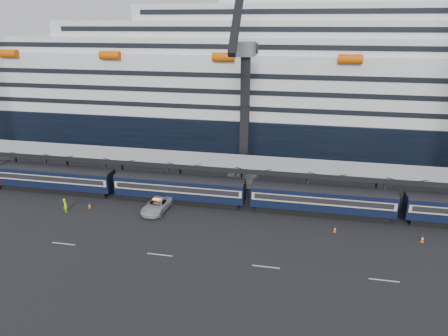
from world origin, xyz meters
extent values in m
plane|color=black|center=(0.00, 0.00, 0.00)|extent=(260.00, 260.00, 0.00)
cube|color=beige|center=(-38.00, -4.00, 0.01)|extent=(3.00, 0.15, 0.02)
cube|color=beige|center=(-26.00, -4.00, 0.01)|extent=(3.00, 0.15, 0.02)
cube|color=beige|center=(-14.00, -4.00, 0.01)|extent=(3.00, 0.15, 0.02)
cube|color=beige|center=(-2.00, -4.00, 0.01)|extent=(3.00, 0.15, 0.02)
cube|color=black|center=(-48.00, 10.00, 0.45)|extent=(17.48, 2.40, 0.90)
cube|color=black|center=(-48.00, 10.00, 2.25)|extent=(19.00, 2.80, 2.70)
cube|color=#C8B58E|center=(-48.00, 10.00, 2.55)|extent=(18.62, 2.92, 1.05)
cube|color=black|center=(-48.00, 10.00, 2.60)|extent=(17.86, 2.98, 0.70)
cube|color=black|center=(-48.00, 10.00, 3.75)|extent=(19.00, 2.50, 0.35)
cube|color=black|center=(-28.00, 10.00, 0.45)|extent=(17.48, 2.40, 0.90)
cube|color=black|center=(-28.00, 10.00, 2.25)|extent=(19.00, 2.80, 2.70)
cube|color=#C8B58E|center=(-28.00, 10.00, 2.55)|extent=(18.62, 2.92, 1.05)
cube|color=black|center=(-28.00, 10.00, 2.60)|extent=(17.86, 2.98, 0.70)
cube|color=black|center=(-28.00, 10.00, 3.75)|extent=(19.00, 2.50, 0.35)
cube|color=black|center=(-8.00, 10.00, 0.45)|extent=(17.48, 2.40, 0.90)
cube|color=black|center=(-8.00, 10.00, 2.25)|extent=(19.00, 2.80, 2.70)
cube|color=#C8B58E|center=(-8.00, 10.00, 2.55)|extent=(18.62, 2.92, 1.05)
cube|color=black|center=(-8.00, 10.00, 2.60)|extent=(17.86, 2.98, 0.70)
cube|color=black|center=(-8.00, 10.00, 3.75)|extent=(19.00, 2.50, 0.35)
cube|color=gray|center=(0.00, 14.00, 5.40)|extent=(130.00, 6.00, 0.25)
cube|color=black|center=(0.00, 11.00, 5.10)|extent=(130.00, 0.25, 0.70)
cube|color=black|center=(0.00, 17.00, 5.10)|extent=(130.00, 0.25, 0.70)
cube|color=black|center=(-60.00, 16.80, 2.70)|extent=(0.25, 0.25, 5.40)
cube|color=black|center=(-50.00, 11.20, 2.70)|extent=(0.25, 0.25, 5.40)
cube|color=black|center=(-50.00, 16.80, 2.70)|extent=(0.25, 0.25, 5.40)
cube|color=black|center=(-40.00, 11.20, 2.70)|extent=(0.25, 0.25, 5.40)
cube|color=black|center=(-40.00, 16.80, 2.70)|extent=(0.25, 0.25, 5.40)
cube|color=black|center=(-30.00, 11.20, 2.70)|extent=(0.25, 0.25, 5.40)
cube|color=black|center=(-30.00, 16.80, 2.70)|extent=(0.25, 0.25, 5.40)
cube|color=black|center=(-20.00, 11.20, 2.70)|extent=(0.25, 0.25, 5.40)
cube|color=black|center=(-20.00, 16.80, 2.70)|extent=(0.25, 0.25, 5.40)
cube|color=black|center=(-10.00, 11.20, 2.70)|extent=(0.25, 0.25, 5.40)
cube|color=black|center=(-10.00, 16.80, 2.70)|extent=(0.25, 0.25, 5.40)
cube|color=black|center=(0.00, 11.20, 2.70)|extent=(0.25, 0.25, 5.40)
cube|color=black|center=(0.00, 16.80, 2.70)|extent=(0.25, 0.25, 5.40)
cube|color=black|center=(0.00, 46.00, 3.50)|extent=(200.00, 28.00, 7.00)
cube|color=silver|center=(0.00, 46.00, 13.00)|extent=(190.00, 26.88, 12.00)
cube|color=silver|center=(0.00, 46.00, 20.50)|extent=(160.00, 24.64, 3.00)
cube|color=black|center=(0.00, 33.63, 20.50)|extent=(153.60, 0.12, 0.90)
cube|color=silver|center=(0.00, 46.00, 23.50)|extent=(124.00, 21.84, 3.00)
cube|color=black|center=(0.00, 35.03, 23.50)|extent=(119.04, 0.12, 0.90)
cube|color=silver|center=(0.00, 46.00, 26.50)|extent=(90.00, 19.04, 3.00)
cube|color=black|center=(0.00, 36.43, 26.50)|extent=(86.40, 0.12, 0.90)
cylinder|color=#E05707|center=(-70.00, 31.96, 18.80)|extent=(4.00, 1.60, 1.60)
cylinder|color=#E05707|center=(-48.00, 31.96, 18.80)|extent=(4.00, 1.60, 1.60)
cylinder|color=#E05707|center=(-26.00, 31.96, 18.80)|extent=(4.00, 1.60, 1.60)
cylinder|color=#E05707|center=(-4.00, 31.96, 18.80)|extent=(4.00, 1.60, 1.60)
cube|color=#4C4F54|center=(-20.00, 19.00, 1.00)|extent=(4.50, 4.50, 2.00)
cube|color=black|center=(-20.00, 19.00, 11.00)|extent=(1.30, 1.30, 18.00)
cube|color=#4C4F54|center=(-20.00, 19.00, 21.00)|extent=(2.60, 3.20, 2.00)
cube|color=black|center=(-20.00, 21.52, 21.00)|extent=(0.90, 5.04, 0.90)
cube|color=black|center=(-20.00, 24.04, 20.80)|extent=(2.20, 1.60, 1.60)
imported|color=#9FA1A6|center=(-30.19, 6.57, 0.85)|extent=(3.27, 6.29, 1.69)
imported|color=#BDFF0D|center=(-42.45, 3.73, 1.00)|extent=(0.87, 0.82, 2.00)
cube|color=#E05707|center=(-39.88, 5.52, 0.02)|extent=(0.37, 0.37, 0.04)
cone|color=#E05707|center=(-39.88, 5.52, 0.39)|extent=(0.31, 0.31, 0.69)
cylinder|color=white|center=(-39.88, 5.52, 0.39)|extent=(0.26, 0.26, 0.12)
cube|color=#E05707|center=(-6.36, 5.29, 0.02)|extent=(0.36, 0.36, 0.04)
cone|color=#E05707|center=(-6.36, 5.29, 0.37)|extent=(0.30, 0.30, 0.67)
cylinder|color=white|center=(-6.36, 5.29, 0.37)|extent=(0.25, 0.25, 0.11)
cube|color=#E05707|center=(3.72, 4.87, 0.02)|extent=(0.40, 0.40, 0.04)
cone|color=#E05707|center=(3.72, 4.87, 0.43)|extent=(0.34, 0.34, 0.77)
cylinder|color=white|center=(3.72, 4.87, 0.43)|extent=(0.29, 0.29, 0.13)
camera|label=1|loc=(-11.18, -40.66, 24.60)|focal=32.00mm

